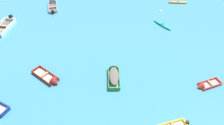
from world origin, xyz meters
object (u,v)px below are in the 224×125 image
object	(u,v)px
kayak_turquoise_midfield_right	(162,25)
rowboat_red_outer_left	(204,86)
rowboat_grey_back_row_center	(53,4)
mooring_buoy_trailing	(160,11)
kayak_orange_outer_right	(178,2)
rowboat_maroon_midfield_left	(51,80)
rowboat_green_near_camera	(114,74)

from	to	relation	value
kayak_turquoise_midfield_right	rowboat_red_outer_left	bearing A→B (deg)	-84.42
rowboat_red_outer_left	kayak_turquoise_midfield_right	bearing A→B (deg)	95.58
kayak_turquoise_midfield_right	rowboat_grey_back_row_center	world-z (taller)	rowboat_grey_back_row_center
kayak_turquoise_midfield_right	rowboat_red_outer_left	world-z (taller)	rowboat_red_outer_left
kayak_turquoise_midfield_right	mooring_buoy_trailing	xyz separation A→B (m)	(0.76, 4.00, -0.15)
kayak_orange_outer_right	mooring_buoy_trailing	bearing A→B (deg)	-146.49
rowboat_grey_back_row_center	rowboat_maroon_midfield_left	size ratio (longest dim) A/B	1.22
rowboat_grey_back_row_center	rowboat_maroon_midfield_left	xyz separation A→B (m)	(1.09, -17.09, -0.01)
rowboat_maroon_midfield_left	rowboat_red_outer_left	bearing A→B (deg)	-9.19
rowboat_maroon_midfield_left	rowboat_red_outer_left	distance (m)	15.81
rowboat_green_near_camera	rowboat_red_outer_left	size ratio (longest dim) A/B	1.29
rowboat_grey_back_row_center	mooring_buoy_trailing	xyz separation A→B (m)	(16.30, -3.79, -0.17)
kayak_turquoise_midfield_right	mooring_buoy_trailing	distance (m)	4.08
rowboat_maroon_midfield_left	rowboat_grey_back_row_center	bearing A→B (deg)	93.66
rowboat_green_near_camera	rowboat_red_outer_left	world-z (taller)	rowboat_green_near_camera
kayak_turquoise_midfield_right	rowboat_maroon_midfield_left	distance (m)	17.18
kayak_turquoise_midfield_right	mooring_buoy_trailing	size ratio (longest dim) A/B	8.62
kayak_turquoise_midfield_right	rowboat_maroon_midfield_left	bearing A→B (deg)	-147.26
rowboat_red_outer_left	kayak_orange_outer_right	bearing A→B (deg)	80.53
mooring_buoy_trailing	kayak_orange_outer_right	bearing A→B (deg)	33.51
rowboat_grey_back_row_center	rowboat_maroon_midfield_left	distance (m)	17.12
rowboat_green_near_camera	rowboat_red_outer_left	distance (m)	9.36
kayak_turquoise_midfield_right	rowboat_grey_back_row_center	xyz separation A→B (m)	(-15.55, 7.80, 0.02)
rowboat_grey_back_row_center	rowboat_red_outer_left	xyz separation A→B (m)	(16.70, -19.61, -0.04)
rowboat_green_near_camera	mooring_buoy_trailing	xyz separation A→B (m)	(8.59, 13.21, -0.34)
kayak_turquoise_midfield_right	rowboat_grey_back_row_center	bearing A→B (deg)	153.37
kayak_orange_outer_right	rowboat_maroon_midfield_left	xyz separation A→B (m)	(-18.62, -15.56, 0.02)
rowboat_green_near_camera	mooring_buoy_trailing	bearing A→B (deg)	56.97
kayak_orange_outer_right	kayak_turquoise_midfield_right	bearing A→B (deg)	-123.66
rowboat_green_near_camera	rowboat_grey_back_row_center	bearing A→B (deg)	114.39
kayak_orange_outer_right	rowboat_red_outer_left	distance (m)	18.33
kayak_orange_outer_right	rowboat_grey_back_row_center	xyz separation A→B (m)	(-19.72, 1.53, 0.03)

